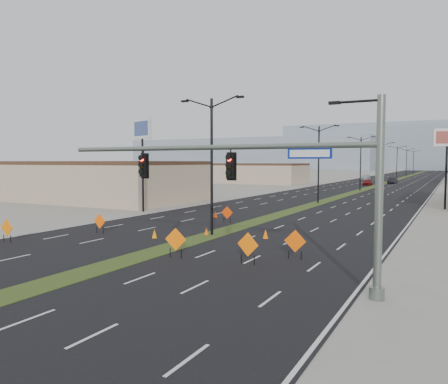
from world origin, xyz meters
The scene contains 30 objects.
ground centered at (0.00, 0.00, 0.00)m, with size 600.00×600.00×0.00m, color gray.
road_surface centered at (0.00, 100.00, 0.00)m, with size 25.00×400.00×0.02m, color black.
median_strip centered at (0.00, 100.00, 0.00)m, with size 2.00×400.00×0.04m, color #2E4719.
building_sw_near centered at (-35.00, 30.00, 2.50)m, with size 40.00×16.00×5.00m, color tan.
building_sw_far centered at (-32.00, 85.00, 2.25)m, with size 30.00×14.00×4.50m, color tan.
mesa_west centered at (-120.00, 280.00, 11.00)m, with size 180.00×50.00×22.00m, color gray.
mesa_backdrop centered at (-30.00, 320.00, 16.00)m, with size 140.00×50.00×32.00m, color gray.
signal_mast centered at (8.56, 2.00, 4.79)m, with size 16.30×0.60×8.00m.
streetlight_0 centered at (0.00, 12.00, 5.42)m, with size 5.15×0.24×10.02m.
streetlight_1 centered at (0.00, 40.00, 5.42)m, with size 5.15×0.24×10.02m.
streetlight_2 centered at (0.00, 68.00, 5.42)m, with size 5.15×0.24×10.02m.
streetlight_3 centered at (0.00, 96.00, 5.42)m, with size 5.15×0.24×10.02m.
streetlight_4 centered at (0.00, 124.00, 5.42)m, with size 5.15×0.24×10.02m.
streetlight_5 centered at (0.00, 152.00, 5.42)m, with size 5.15×0.24×10.02m.
streetlight_6 centered at (0.00, 180.00, 5.42)m, with size 5.15×0.24×10.02m.
car_left centered at (-2.00, 87.20, 0.67)m, with size 1.59×3.96×1.35m, color maroon.
car_mid centered at (2.00, 98.20, 0.75)m, with size 1.58×4.54×1.50m, color black.
car_far centered at (-7.72, 116.28, 0.76)m, with size 2.13×5.24×1.52m, color #B5BCC0.
construction_sign_0 centered at (-10.73, 3.00, 0.95)m, with size 1.21×0.08×1.61m.
construction_sign_1 centered at (-7.87, 8.68, 0.89)m, with size 1.15×0.07×1.53m.
construction_sign_2 centered at (-2.00, 18.25, 0.87)m, with size 1.12×0.08×1.49m.
construction_sign_3 centered at (2.00, 4.38, 1.01)m, with size 1.28×0.25×1.72m.
construction_sign_4 centered at (8.05, 7.22, 0.98)m, with size 1.25×0.11×1.66m.
construction_sign_5 centered at (6.22, 4.92, 1.01)m, with size 1.28×0.20×1.71m.
cone_0 centered at (-2.97, 8.98, 0.32)m, with size 0.38×0.38×0.64m, color orange.
cone_1 centered at (-0.32, 11.76, 0.29)m, with size 0.34×0.34×0.57m, color #F95C05.
cone_2 centered at (4.06, 12.53, 0.33)m, with size 0.40×0.40×0.67m, color #FF6705.
cone_3 centered at (-4.75, 21.04, 0.33)m, with size 0.39×0.39×0.65m, color #E33B04.
pole_sign_west centered at (-14.17, 21.77, 8.26)m, with size 3.22×1.39×10.08m.
pole_sign_east_near centered at (14.79, 39.96, 7.46)m, with size 2.95×1.26×9.17m.
Camera 1 is at (15.83, -15.76, 5.44)m, focal length 35.00 mm.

